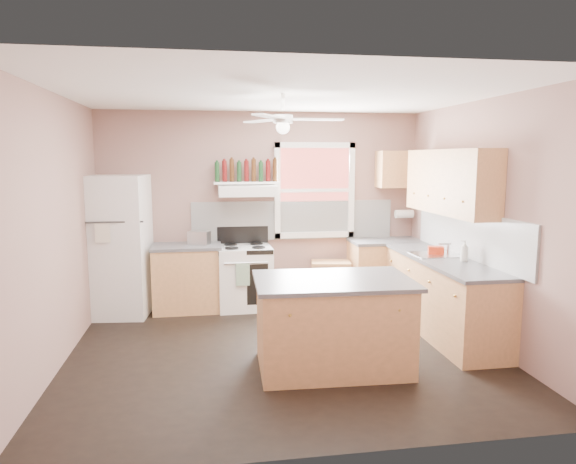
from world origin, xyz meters
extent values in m
plane|color=black|center=(0.00, 0.00, 0.00)|extent=(4.50, 4.50, 0.00)
plane|color=white|center=(0.00, 0.00, 2.70)|extent=(4.50, 4.50, 0.00)
cube|color=#89665C|center=(0.00, 2.02, 1.35)|extent=(4.50, 0.05, 2.70)
cube|color=#89665C|center=(2.27, 0.00, 1.35)|extent=(0.05, 4.00, 2.70)
cube|color=#89665C|center=(-2.27, 0.00, 1.35)|extent=(0.05, 4.00, 2.70)
cube|color=white|center=(0.45, 1.99, 1.18)|extent=(2.90, 0.03, 0.55)
cube|color=white|center=(2.23, 0.30, 1.18)|extent=(0.03, 2.60, 0.55)
cube|color=maroon|center=(0.75, 1.98, 1.60)|extent=(1.00, 0.02, 1.20)
cube|color=white|center=(0.75, 1.96, 1.60)|extent=(1.16, 0.07, 1.36)
cube|color=white|center=(-1.95, 1.65, 0.92)|extent=(0.85, 0.84, 1.84)
cube|color=#AA7A47|center=(-1.06, 1.70, 0.43)|extent=(0.90, 0.60, 0.86)
cube|color=#4A4A4D|center=(-1.06, 1.70, 0.88)|extent=(0.92, 0.62, 0.04)
cube|color=silver|center=(-0.89, 1.73, 0.99)|extent=(0.32, 0.25, 0.18)
cube|color=white|center=(-0.28, 1.68, 0.43)|extent=(0.74, 0.66, 0.86)
cube|color=white|center=(-0.23, 1.75, 1.62)|extent=(0.78, 0.50, 0.14)
cube|color=white|center=(-0.23, 1.87, 1.72)|extent=(0.90, 0.26, 0.03)
cube|color=#AA7A47|center=(0.95, 1.75, 0.27)|extent=(0.60, 0.46, 0.55)
cube|color=#AA7A47|center=(1.75, 1.70, 0.43)|extent=(1.00, 0.60, 0.86)
cube|color=#AA7A47|center=(1.95, 0.30, 0.43)|extent=(0.60, 2.20, 0.86)
cube|color=#4A4A4D|center=(1.75, 1.70, 0.88)|extent=(1.02, 0.62, 0.04)
cube|color=#4A4A4D|center=(1.94, 0.30, 0.88)|extent=(0.62, 2.22, 0.04)
cube|color=silver|center=(1.94, 0.50, 0.90)|extent=(0.55, 0.45, 0.03)
cylinder|color=silver|center=(2.10, 0.50, 0.97)|extent=(0.03, 0.03, 0.14)
cube|color=#AA7A47|center=(2.08, 0.50, 1.78)|extent=(0.33, 1.80, 0.76)
cube|color=#AA7A47|center=(1.95, 1.83, 1.90)|extent=(0.60, 0.33, 0.52)
cylinder|color=white|center=(2.07, 1.86, 1.25)|extent=(0.26, 0.12, 0.12)
cube|color=#AA7A47|center=(0.42, -0.51, 0.43)|extent=(1.47, 0.96, 0.86)
cube|color=#4A4A4D|center=(0.42, -0.51, 0.88)|extent=(1.55, 1.05, 0.04)
cylinder|color=white|center=(0.00, 0.00, 2.45)|extent=(0.20, 0.20, 0.08)
imported|color=silver|center=(2.08, 0.08, 1.02)|extent=(0.13, 0.13, 0.24)
cube|color=red|center=(1.95, 0.52, 0.95)|extent=(0.21, 0.17, 0.10)
cylinder|color=#143819|center=(-0.63, 1.87, 1.87)|extent=(0.06, 0.06, 0.27)
cylinder|color=#590F0F|center=(-0.53, 1.87, 1.88)|extent=(0.06, 0.06, 0.29)
cylinder|color=#3F230F|center=(-0.43, 1.87, 1.89)|extent=(0.06, 0.06, 0.31)
cylinder|color=#143819|center=(-0.33, 1.87, 1.87)|extent=(0.06, 0.06, 0.27)
cylinder|color=#590F0F|center=(-0.23, 1.87, 1.88)|extent=(0.06, 0.06, 0.29)
cylinder|color=#3F230F|center=(-0.13, 1.87, 1.89)|extent=(0.06, 0.06, 0.31)
cylinder|color=#143819|center=(-0.03, 1.87, 1.87)|extent=(0.06, 0.06, 0.27)
cylinder|color=#590F0F|center=(0.07, 1.87, 1.88)|extent=(0.06, 0.06, 0.29)
cylinder|color=#3F230F|center=(0.17, 1.87, 1.89)|extent=(0.06, 0.06, 0.31)
camera|label=1|loc=(-0.78, -5.23, 2.06)|focal=32.00mm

